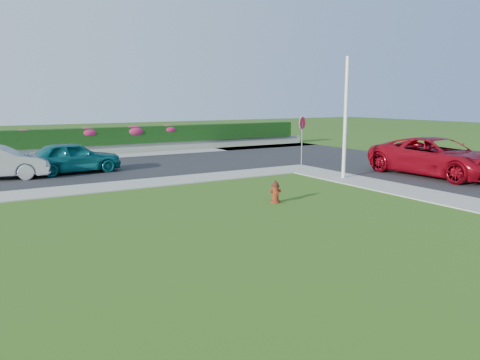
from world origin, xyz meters
TOP-DOWN VIEW (x-y plane):
  - ground at (0.00, 0.00)m, footprint 120.00×120.00m
  - street_right at (12.00, 4.00)m, footprint 8.00×32.00m
  - street_far at (-5.00, 14.00)m, footprint 26.00×8.00m
  - sidewalk_far at (-6.00, 9.00)m, footprint 24.00×2.00m
  - curb_corner at (7.00, 9.00)m, footprint 2.00×2.00m
  - sidewalk_beyond at (-1.00, 19.00)m, footprint 34.00×2.00m
  - retaining_wall at (-1.00, 20.50)m, footprint 34.00×0.40m
  - hedge at (-1.00, 20.60)m, footprint 32.00×0.90m
  - fire_hydrant at (1.52, 3.21)m, footprint 0.40×0.38m
  - suv_red at (10.93, 3.83)m, footprint 3.07×6.33m
  - sedan_teal at (-3.05, 13.27)m, footprint 4.47×2.01m
  - utility_pole at (6.97, 5.69)m, footprint 0.16×0.16m
  - stop_sign at (7.72, 9.62)m, footprint 0.66×0.30m
  - flower_clump_c at (-4.29, 20.50)m, footprint 1.02×0.66m
  - flower_clump_d at (-0.58, 20.50)m, footprint 1.36×0.87m
  - flower_clump_e at (2.38, 20.50)m, footprint 1.46×0.94m
  - flower_clump_f at (4.82, 20.50)m, footprint 1.30×0.84m

SIDE VIEW (x-z plane):
  - ground at x=0.00m, z-range 0.00..0.00m
  - street_right at x=12.00m, z-range 0.00..0.04m
  - street_far at x=-5.00m, z-range 0.00..0.04m
  - sidewalk_far at x=-6.00m, z-range 0.00..0.04m
  - curb_corner at x=7.00m, z-range 0.00..0.04m
  - sidewalk_beyond at x=-1.00m, z-range 0.00..0.04m
  - retaining_wall at x=-1.00m, z-range 0.00..0.60m
  - fire_hydrant at x=1.52m, z-range -0.02..0.75m
  - sedan_teal at x=-3.05m, z-range 0.04..1.53m
  - suv_red at x=10.93m, z-range 0.04..1.78m
  - hedge at x=-1.00m, z-range 0.60..1.70m
  - flower_clump_e at x=2.38m, z-range 1.04..1.78m
  - flower_clump_d at x=-0.58m, z-range 1.09..1.77m
  - flower_clump_f at x=4.82m, z-range 1.12..1.77m
  - flower_clump_c at x=-4.29m, z-range 1.24..1.75m
  - stop_sign at x=7.72m, z-range 0.64..3.27m
  - utility_pole at x=6.97m, z-range 0.00..5.30m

